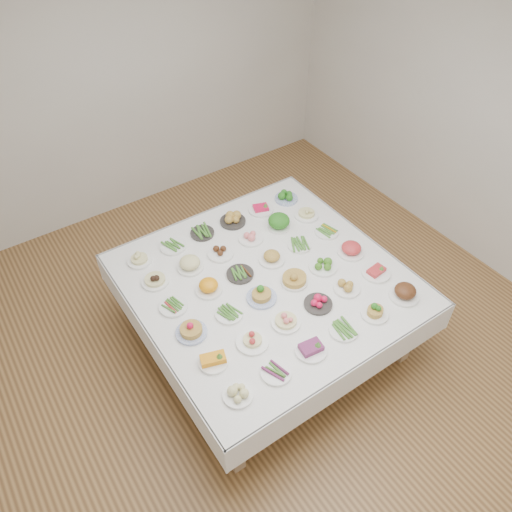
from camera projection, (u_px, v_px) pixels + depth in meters
room_envelope at (257, 165)px, 3.18m from camera, size 5.02×5.02×2.81m
display_table at (267, 285)px, 4.00m from camera, size 2.05×2.05×0.75m
dish_0 at (238, 393)px, 3.17m from camera, size 0.20×0.20×0.08m
dish_1 at (276, 371)px, 3.30m from camera, size 0.21×0.21×0.05m
dish_2 at (311, 347)px, 3.42m from camera, size 0.22×0.22×0.10m
dish_3 at (344, 330)px, 3.55m from camera, size 0.21×0.21×0.05m
dish_4 at (375, 311)px, 3.65m from camera, size 0.20×0.20×0.11m
dish_5 at (405, 291)px, 3.77m from camera, size 0.23×0.23×0.13m
dish_6 at (213, 359)px, 3.35m from camera, size 0.20×0.20×0.09m
dish_7 at (252, 338)px, 3.46m from camera, size 0.23×0.23×0.12m
dish_8 at (286, 319)px, 3.59m from camera, size 0.22×0.22×0.12m
dish_9 at (318, 302)px, 3.73m from camera, size 0.21×0.21×0.09m
dish_10 at (347, 286)px, 3.84m from camera, size 0.20×0.20×0.09m
dish_11 at (376, 271)px, 3.97m from camera, size 0.23×0.23×0.09m
dish_12 at (191, 329)px, 3.52m from camera, size 0.22×0.22×0.12m
dish_13 at (229, 313)px, 3.67m from camera, size 0.21×0.21×0.05m
dish_14 at (262, 293)px, 3.76m from camera, size 0.23×0.23×0.14m
dish_15 at (295, 277)px, 3.88m from camera, size 0.23×0.22×0.14m
dish_16 at (323, 264)px, 4.01m from camera, size 0.23×0.23×0.10m
dish_17 at (351, 248)px, 4.13m from camera, size 0.22×0.22×0.13m
dish_18 at (173, 306)px, 3.72m from camera, size 0.21×0.21×0.05m
dish_19 at (209, 286)px, 3.82m from camera, size 0.21×0.21×0.12m
dish_20 at (240, 273)px, 3.97m from camera, size 0.22×0.22×0.05m
dish_21 at (272, 256)px, 4.07m from camera, size 0.21×0.21×0.11m
dish_22 at (299, 245)px, 4.21m from camera, size 0.20×0.20×0.05m
dish_23 at (327, 231)px, 4.34m from camera, size 0.21×0.21×0.05m
dish_24 at (155, 277)px, 3.88m from camera, size 0.21×0.21×0.12m
dish_25 at (190, 263)px, 4.00m from camera, size 0.21×0.21×0.12m
dish_26 at (220, 251)px, 4.13m from camera, size 0.21×0.21×0.09m
dish_27 at (251, 236)px, 4.27m from camera, size 0.21×0.21×0.09m
dish_28 at (279, 223)px, 4.37m from camera, size 0.19×0.19×0.12m
dish_29 at (307, 212)px, 4.49m from camera, size 0.22×0.22×0.11m
dish_30 at (139, 258)px, 4.06m from camera, size 0.20×0.20×0.10m
dish_31 at (173, 245)px, 4.21m from camera, size 0.22×0.22×0.05m
dish_32 at (202, 232)px, 4.33m from camera, size 0.20×0.20×0.05m
dish_33 at (233, 218)px, 4.42m from camera, size 0.23×0.23×0.11m
dish_34 at (261, 207)px, 4.56m from camera, size 0.23×0.23×0.10m
dish_35 at (286, 196)px, 4.67m from camera, size 0.21×0.21×0.10m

